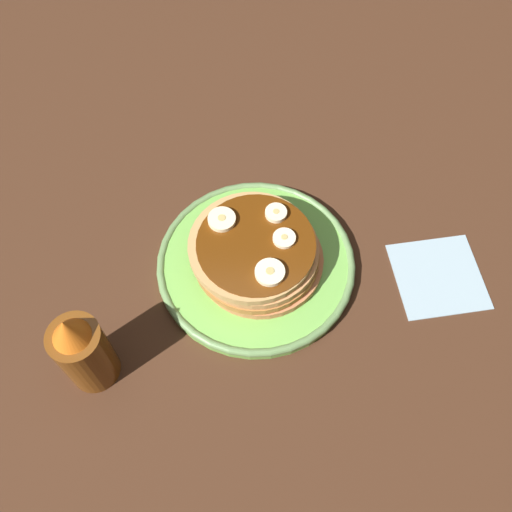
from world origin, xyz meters
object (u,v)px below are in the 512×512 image
Objects in this scene: plate at (256,264)px; banana_slice_1 at (284,239)px; banana_slice_2 at (276,213)px; napkin at (439,279)px; syrup_bottle at (83,351)px; banana_slice_3 at (270,273)px; pancake_stack at (256,253)px; banana_slice_0 at (222,220)px.

banana_slice_1 is (-3.37, -0.75, 5.26)cm from plate.
banana_slice_1 is at bearing 107.64° from banana_slice_2.
syrup_bottle is (41.47, 14.30, 5.96)cm from napkin.
napkin is at bearing -170.58° from banana_slice_3.
pancake_stack is 6.17× the size of banana_slice_2.
banana_slice_0 is at bearing -34.12° from plate.
napkin is at bearing -160.98° from syrup_bottle.
banana_slice_1 is at bearing -144.01° from syrup_bottle.
pancake_stack is 4.73× the size of banana_slice_3.
banana_slice_3 is 22.58cm from syrup_bottle.
banana_slice_3 is (-1.85, 4.09, 2.56)cm from pancake_stack.
banana_slice_2 and banana_slice_3 have the same top height.
napkin is (-20.09, 1.23, -6.06)cm from banana_slice_1.
banana_slice_0 is 1.24× the size of banana_slice_1.
banana_slice_3 is 0.32× the size of napkin.
pancake_stack is (-0.01, -0.02, 2.77)cm from plate.
banana_slice_3 reaches higher than banana_slice_1.
banana_slice_0 reaches higher than napkin.
pancake_stack is 5.17cm from banana_slice_3.
napkin is (-23.46, 0.49, -0.80)cm from plate.
banana_slice_0 is at bearing -48.43° from banana_slice_3.
plate is 7.53cm from banana_slice_0.
napkin is at bearing 178.81° from plate.
banana_slice_1 reaches higher than napkin.
napkin is at bearing 176.48° from banana_slice_1.
banana_slice_1 is at bearing -107.46° from banana_slice_3.
pancake_stack is at bearing 62.67° from banana_slice_2.
banana_slice_3 is at bearing 9.42° from napkin.
banana_slice_1 reaches higher than pancake_stack.
napkin is 0.80× the size of syrup_bottle.
banana_slice_2 is 8.41cm from banana_slice_3.
banana_slice_3 is (-1.86, 4.07, 5.33)cm from plate.
pancake_stack is 1.23× the size of syrup_bottle.
syrup_bottle is at bearing 52.52° from banana_slice_0.
syrup_bottle is (21.39, 15.53, -0.10)cm from banana_slice_1.
banana_slice_0 is 0.97× the size of banana_slice_3.
napkin is (-27.85, 3.47, -6.15)cm from banana_slice_0.
plate is 1.51× the size of pancake_stack.
banana_slice_0 is 8.08cm from banana_slice_1.
banana_slice_2 is at bearing -12.78° from napkin.
pancake_stack reaches higher than plate.
banana_slice_0 is (4.39, -2.98, 5.35)cm from plate.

